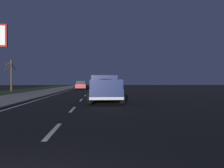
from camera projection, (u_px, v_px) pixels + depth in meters
name	position (u px, v px, depth m)	size (l,w,h in m)	color
ground	(87.00, 93.00, 29.59)	(144.00, 144.00, 0.00)	black
sidewalk_shoulder	(40.00, 93.00, 29.25)	(108.00, 4.00, 0.12)	gray
lane_markings	(68.00, 92.00, 31.34)	(108.00, 3.54, 0.01)	silver
pickup_truck	(104.00, 88.00, 16.54)	(5.45, 2.34, 1.87)	#141E4C
sedan_green	(102.00, 86.00, 32.52)	(4.41, 2.04, 1.54)	#14592D
sedan_red	(81.00, 85.00, 43.36)	(4.40, 2.02, 1.54)	maroon
bare_tree_far	(11.00, 74.00, 35.98)	(2.28, 1.18, 4.69)	#423323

